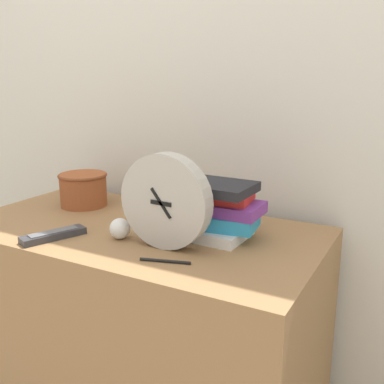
% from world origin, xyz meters
% --- Properties ---
extents(wall_back, '(6.00, 0.04, 2.40)m').
position_xyz_m(wall_back, '(0.00, 0.68, 1.20)').
color(wall_back, silver).
rests_on(wall_back, ground_plane).
extents(desk, '(1.15, 0.61, 0.74)m').
position_xyz_m(desk, '(0.00, 0.30, 0.37)').
color(desk, olive).
rests_on(desk, ground_plane).
extents(desk_clock, '(0.27, 0.05, 0.27)m').
position_xyz_m(desk_clock, '(0.17, 0.20, 0.88)').
color(desk_clock, '#B7B2A8').
rests_on(desk_clock, desk).
extents(book_stack, '(0.26, 0.18, 0.16)m').
position_xyz_m(book_stack, '(0.25, 0.36, 0.83)').
color(book_stack, white).
rests_on(book_stack, desk).
extents(basket, '(0.18, 0.18, 0.12)m').
position_xyz_m(basket, '(-0.32, 0.42, 0.81)').
color(basket, '#994C28').
rests_on(basket, desk).
extents(tv_remote, '(0.12, 0.19, 0.02)m').
position_xyz_m(tv_remote, '(-0.16, 0.11, 0.76)').
color(tv_remote, '#333338').
rests_on(tv_remote, desk).
extents(crumpled_paper_ball, '(0.06, 0.06, 0.06)m').
position_xyz_m(crumpled_paper_ball, '(0.01, 0.20, 0.77)').
color(crumpled_paper_ball, white).
rests_on(crumpled_paper_ball, desk).
extents(pen, '(0.13, 0.05, 0.01)m').
position_xyz_m(pen, '(0.22, 0.11, 0.75)').
color(pen, black).
rests_on(pen, desk).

